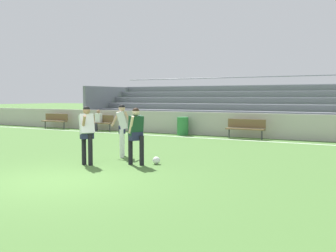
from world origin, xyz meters
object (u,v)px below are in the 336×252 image
bench_near_bin (99,121)px  player_white_wide_right (87,130)px  bleacher_stand (283,107)px  soccer_ball (156,160)px  player_dark_overlapping (136,131)px  bench_near_wall_gap (246,127)px  spectator_seated (98,119)px  trash_bin (183,126)px  player_white_wide_left (122,126)px  bench_centre_sideline (55,120)px

bench_near_bin → player_white_wide_right: (6.89, -9.07, 0.45)m
bleacher_stand → soccer_ball: 12.04m
player_dark_overlapping → player_white_wide_right: (-1.21, -0.68, 0.03)m
bench_near_wall_gap → bleacher_stand: bearing=79.1°
bleacher_stand → player_dark_overlapping: bleacher_stand is taller
bench_near_bin → soccer_ball: bearing=-43.1°
player_white_wide_right → soccer_ball: bearing=32.6°
spectator_seated → trash_bin: bearing=2.5°
bleacher_stand → soccer_ball: size_ratio=107.08×
trash_bin → player_white_wide_right: 9.34m
player_dark_overlapping → spectator_seated: bearing=134.4°
spectator_seated → player_white_wide_right: (6.89, -8.95, 0.30)m
spectator_seated → player_white_wide_left: player_white_wide_left is taller
bleacher_stand → bench_centre_sideline: bearing=-162.8°
bench_near_wall_gap → bench_near_bin: bearing=180.0°
bench_near_bin → soccer_ball: (8.55, -8.01, -0.44)m
bench_centre_sideline → spectator_seated: 3.41m
bench_centre_sideline → spectator_seated: spectator_seated is taller
trash_bin → player_white_wide_left: size_ratio=0.54×
bench_centre_sideline → spectator_seated: size_ratio=1.49×
player_dark_overlapping → player_white_wide_left: size_ratio=0.96×
bench_near_bin → trash_bin: bearing=1.2°
bleacher_stand → player_white_wide_right: 13.24m
trash_bin → soccer_ball: bearing=-67.8°
bench_centre_sideline → player_white_wide_right: 13.73m
bench_near_bin → soccer_ball: bench_near_bin is taller
spectator_seated → player_dark_overlapping: size_ratio=0.74×
player_white_wide_right → player_white_wide_left: bearing=91.5°
bleacher_stand → spectator_seated: bearing=-156.5°
bleacher_stand → soccer_ball: bearing=-93.7°
soccer_ball → player_white_wide_right: bearing=-147.4°
bench_centre_sideline → bench_near_bin: size_ratio=1.00×
trash_bin → bleacher_stand: bearing=43.1°
bench_near_wall_gap → player_white_wide_right: player_white_wide_right is taller
trash_bin → spectator_seated: bearing=-177.5°
bench_centre_sideline → player_dark_overlapping: player_dark_overlapping is taller
bench_near_wall_gap → player_white_wide_left: bearing=-103.3°
bench_centre_sideline → bench_near_wall_gap: size_ratio=1.00×
player_white_wide_right → bench_centre_sideline: bearing=138.6°
bench_centre_sideline → spectator_seated: bearing=-2.0°
trash_bin → spectator_seated: size_ratio=0.75×
bleacher_stand → soccer_ball: (-0.78, -11.95, -1.28)m
player_white_wide_right → player_white_wide_left: size_ratio=0.99×
bench_near_wall_gap → player_white_wide_left: (-1.73, -7.31, 0.46)m
bench_centre_sideline → soccer_ball: bearing=-33.8°
bench_near_bin → soccer_ball: 11.72m
bench_near_wall_gap → player_white_wide_right: bearing=-100.5°
bleacher_stand → bench_near_wall_gap: size_ratio=13.09×
bench_near_wall_gap → spectator_seated: spectator_seated is taller
bench_near_wall_gap → soccer_ball: 8.02m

